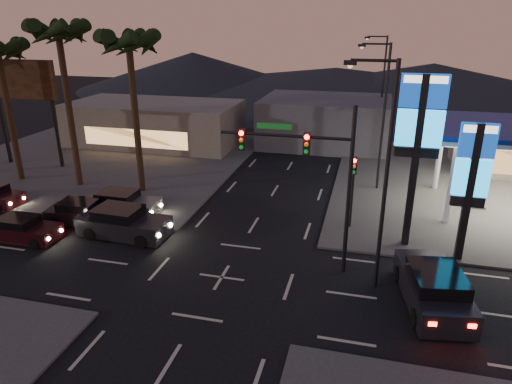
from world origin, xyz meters
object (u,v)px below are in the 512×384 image
(traffic_signal_mast, at_px, (312,165))
(pylon_sign_tall, at_px, (419,128))
(car_lane_b_mid, at_px, (83,213))
(suv_station, at_px, (433,288))
(pylon_sign_short, at_px, (472,172))
(car_lane_b_front, at_px, (122,204))
(car_lane_a_mid, at_px, (22,229))
(car_lane_a_front, at_px, (123,223))

(traffic_signal_mast, bearing_deg, pylon_sign_tall, 36.52)
(traffic_signal_mast, bearing_deg, car_lane_b_mid, 172.37)
(suv_station, bearing_deg, pylon_sign_short, 69.01)
(pylon_sign_tall, xyz_separation_m, suv_station, (0.83, -5.36, -5.58))
(traffic_signal_mast, distance_m, car_lane_b_mid, 14.47)
(car_lane_b_front, distance_m, car_lane_b_mid, 2.32)
(pylon_sign_short, height_order, car_lane_b_mid, pylon_sign_short)
(car_lane_b_front, height_order, suv_station, suv_station)
(pylon_sign_short, distance_m, car_lane_b_mid, 21.24)
(car_lane_a_mid, bearing_deg, pylon_sign_short, 8.57)
(car_lane_b_mid, bearing_deg, car_lane_b_front, 47.72)
(suv_station, bearing_deg, car_lane_a_mid, 177.51)
(pylon_sign_tall, distance_m, suv_station, 7.78)
(car_lane_a_mid, relative_size, car_lane_b_mid, 0.92)
(traffic_signal_mast, relative_size, car_lane_b_mid, 1.79)
(car_lane_a_front, bearing_deg, car_lane_b_mid, 163.38)
(pylon_sign_tall, relative_size, car_lane_b_mid, 2.01)
(traffic_signal_mast, height_order, car_lane_b_front, traffic_signal_mast)
(car_lane_a_mid, bearing_deg, suv_station, -2.49)
(traffic_signal_mast, relative_size, car_lane_a_mid, 1.95)
(pylon_sign_tall, xyz_separation_m, car_lane_a_mid, (-20.31, -4.44, -5.78))
(pylon_sign_tall, height_order, car_lane_b_front, pylon_sign_tall)
(pylon_sign_tall, height_order, traffic_signal_mast, pylon_sign_tall)
(traffic_signal_mast, xyz_separation_m, car_lane_a_mid, (-15.56, -0.93, -4.61))
(pylon_sign_tall, height_order, car_lane_a_front, pylon_sign_tall)
(car_lane_b_mid, bearing_deg, suv_station, -10.83)
(pylon_sign_tall, relative_size, pylon_sign_short, 1.29)
(car_lane_a_mid, xyz_separation_m, car_lane_b_front, (3.52, 4.46, 0.09))
(car_lane_a_front, distance_m, car_lane_b_mid, 3.29)
(pylon_sign_short, xyz_separation_m, car_lane_b_front, (-19.29, 1.02, -3.95))
(pylon_sign_short, xyz_separation_m, car_lane_b_mid, (-20.85, -0.69, -4.00))
(car_lane_a_front, xyz_separation_m, car_lane_b_front, (-1.59, 2.65, -0.07))
(traffic_signal_mast, xyz_separation_m, car_lane_a_front, (-10.45, 0.88, -4.46))
(car_lane_a_mid, relative_size, suv_station, 0.74)
(traffic_signal_mast, relative_size, suv_station, 1.45)
(car_lane_a_front, distance_m, car_lane_a_mid, 5.42)
(car_lane_b_front, bearing_deg, pylon_sign_tall, -0.08)
(pylon_sign_short, relative_size, suv_station, 1.27)
(pylon_sign_tall, relative_size, suv_station, 1.63)
(traffic_signal_mast, bearing_deg, car_lane_a_mid, -176.59)
(pylon_sign_tall, distance_m, pylon_sign_short, 3.20)
(car_lane_a_front, bearing_deg, pylon_sign_short, 5.26)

